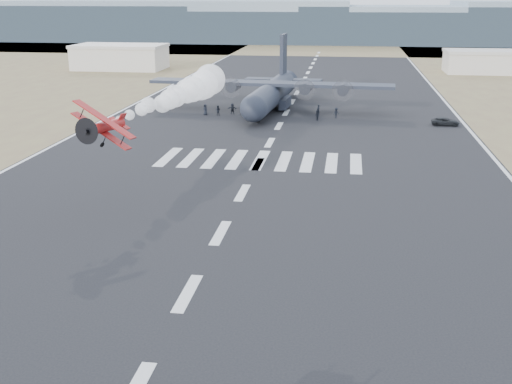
% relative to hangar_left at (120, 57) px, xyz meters
% --- Properties ---
extents(scrub_far, '(500.00, 80.00, 0.00)m').
position_rel_hangar_left_xyz_m(scrub_far, '(52.00, 85.00, -3.41)').
color(scrub_far, brown).
rests_on(scrub_far, ground).
extents(runway_markings, '(60.00, 260.00, 0.01)m').
position_rel_hangar_left_xyz_m(runway_markings, '(52.00, -85.00, -3.40)').
color(runway_markings, silver).
rests_on(runway_markings, ground).
extents(ridge_seg_b, '(150.00, 50.00, 15.00)m').
position_rel_hangar_left_xyz_m(ridge_seg_b, '(-78.00, 115.00, 4.09)').
color(ridge_seg_b, gray).
rests_on(ridge_seg_b, ground).
extents(ridge_seg_c, '(150.00, 50.00, 17.00)m').
position_rel_hangar_left_xyz_m(ridge_seg_c, '(-13.00, 115.00, 5.09)').
color(ridge_seg_c, gray).
rests_on(ridge_seg_c, ground).
extents(ridge_seg_d, '(150.00, 50.00, 13.00)m').
position_rel_hangar_left_xyz_m(ridge_seg_d, '(52.00, 115.00, 3.09)').
color(ridge_seg_d, gray).
rests_on(ridge_seg_d, ground).
extents(ridge_seg_e, '(150.00, 50.00, 15.00)m').
position_rel_hangar_left_xyz_m(ridge_seg_e, '(117.00, 115.00, 4.09)').
color(ridge_seg_e, gray).
rests_on(ridge_seg_e, ground).
extents(hangar_left, '(24.50, 14.50, 6.70)m').
position_rel_hangar_left_xyz_m(hangar_left, '(0.00, 0.00, 0.00)').
color(hangar_left, beige).
rests_on(hangar_left, ground).
extents(hangar_right, '(20.50, 12.50, 5.90)m').
position_rel_hangar_left_xyz_m(hangar_right, '(98.00, 5.00, -0.40)').
color(hangar_right, beige).
rests_on(hangar_right, ground).
extents(aerobatic_biplane, '(6.15, 6.15, 4.52)m').
position_rel_hangar_left_xyz_m(aerobatic_biplane, '(40.18, -116.70, 4.93)').
color(aerobatic_biplane, '#A90B24').
extents(smoke_trail, '(5.75, 31.26, 4.27)m').
position_rel_hangar_left_xyz_m(smoke_trail, '(43.08, -90.91, 5.14)').
color(smoke_trail, white).
extents(transport_aircraft, '(43.72, 35.97, 12.62)m').
position_rel_hangar_left_xyz_m(transport_aircraft, '(49.06, -57.49, -0.15)').
color(transport_aircraft, '#222633').
rests_on(transport_aircraft, ground).
extents(support_vehicle, '(4.39, 2.09, 1.21)m').
position_rel_hangar_left_xyz_m(support_vehicle, '(78.25, -68.84, -2.80)').
color(support_vehicle, black).
rests_on(support_vehicle, ground).
extents(crew_a, '(0.86, 0.86, 1.82)m').
position_rel_hangar_left_xyz_m(crew_a, '(57.74, -62.89, -2.50)').
color(crew_a, black).
rests_on(crew_a, ground).
extents(crew_b, '(0.78, 0.95, 1.68)m').
position_rel_hangar_left_xyz_m(crew_b, '(57.74, -67.55, -2.57)').
color(crew_b, black).
rests_on(crew_b, ground).
extents(crew_c, '(1.24, 1.05, 1.76)m').
position_rel_hangar_left_xyz_m(crew_c, '(60.85, -64.90, -2.53)').
color(crew_c, black).
rests_on(crew_c, ground).
extents(crew_d, '(0.81, 1.15, 1.77)m').
position_rel_hangar_left_xyz_m(crew_d, '(48.49, -65.22, -2.52)').
color(crew_d, black).
rests_on(crew_d, ground).
extents(crew_e, '(1.07, 0.99, 1.88)m').
position_rel_hangar_left_xyz_m(crew_e, '(38.36, -65.28, -2.47)').
color(crew_e, black).
rests_on(crew_e, ground).
extents(crew_f, '(1.79, 0.77, 1.87)m').
position_rel_hangar_left_xyz_m(crew_f, '(42.84, -63.70, -2.47)').
color(crew_f, black).
rests_on(crew_f, ground).
extents(crew_g, '(0.66, 0.74, 1.74)m').
position_rel_hangar_left_xyz_m(crew_g, '(44.18, -61.76, -2.54)').
color(crew_g, black).
rests_on(crew_g, ground).
extents(crew_h, '(0.86, 0.55, 1.73)m').
position_rel_hangar_left_xyz_m(crew_h, '(40.56, -65.33, -2.54)').
color(crew_h, black).
rests_on(crew_h, ground).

